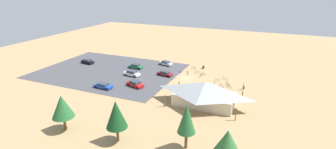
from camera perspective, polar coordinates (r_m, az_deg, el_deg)
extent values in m
plane|color=#9E7F56|center=(70.41, 3.91, -0.80)|extent=(160.00, 160.00, 0.00)
cube|color=#424247|center=(77.91, -12.76, 0.81)|extent=(39.64, 30.04, 0.05)
cube|color=beige|center=(55.43, 7.98, -5.35)|extent=(12.52, 6.41, 2.64)
pyramid|color=#93999E|center=(54.41, 8.10, -2.92)|extent=(14.86, 8.75, 2.45)
cylinder|color=brown|center=(58.06, 16.03, -4.77)|extent=(0.20, 0.20, 2.64)
cylinder|color=brown|center=(61.09, 2.47, -2.73)|extent=(0.20, 0.20, 2.64)
cylinder|color=brown|center=(50.53, 14.70, -8.46)|extent=(0.20, 0.20, 2.64)
cylinder|color=brown|center=(53.98, -0.70, -5.86)|extent=(0.20, 0.20, 2.64)
cylinder|color=brown|center=(78.59, 7.78, 1.61)|extent=(0.60, 0.60, 0.90)
cylinder|color=#99999E|center=(69.57, 2.72, -0.07)|extent=(0.08, 0.08, 2.20)
cube|color=#1959B2|center=(69.30, 2.73, 0.55)|extent=(0.56, 0.04, 0.40)
cylinder|color=brown|center=(49.53, -21.81, -9.95)|extent=(0.44, 0.44, 2.57)
cone|color=#235B2D|center=(48.06, -22.30, -6.50)|extent=(3.79, 3.79, 4.05)
cylinder|color=brown|center=(41.62, 3.99, -14.20)|extent=(0.47, 0.47, 2.86)
cone|color=#235B2D|center=(39.65, 4.12, -9.67)|extent=(2.85, 2.85, 4.68)
cone|color=#2D6633|center=(36.71, 12.96, -14.37)|extent=(3.97, 3.97, 3.75)
cylinder|color=brown|center=(43.90, -11.05, -12.77)|extent=(0.42, 0.42, 2.63)
cone|color=#14421E|center=(42.09, -11.37, -8.59)|extent=(3.46, 3.46, 4.62)
torus|color=black|center=(73.04, 4.53, 0.24)|extent=(0.43, 0.59, 0.69)
torus|color=black|center=(73.98, 4.30, 0.50)|extent=(0.43, 0.59, 0.69)
cylinder|color=#722D9E|center=(73.47, 4.42, 0.46)|extent=(0.58, 0.80, 0.04)
cylinder|color=#722D9E|center=(73.28, 4.46, 0.46)|extent=(0.04, 0.04, 0.38)
cube|color=black|center=(73.22, 4.46, 0.60)|extent=(0.18, 0.21, 0.05)
cylinder|color=#722D9E|center=(73.82, 4.33, 0.63)|extent=(0.04, 0.04, 0.41)
cylinder|color=black|center=(73.75, 4.33, 0.78)|extent=(0.41, 0.30, 0.03)
torus|color=black|center=(65.30, 13.64, -2.68)|extent=(0.52, 0.57, 0.73)
torus|color=black|center=(66.14, 13.14, -2.35)|extent=(0.52, 0.57, 0.73)
cylinder|color=black|center=(65.67, 13.40, -2.41)|extent=(0.70, 0.76, 0.04)
cylinder|color=black|center=(65.49, 13.49, -2.39)|extent=(0.04, 0.04, 0.44)
cube|color=black|center=(65.41, 13.51, -2.22)|extent=(0.19, 0.20, 0.05)
cylinder|color=black|center=(65.96, 13.21, -2.17)|extent=(0.04, 0.04, 0.51)
cylinder|color=black|center=(65.87, 13.22, -1.97)|extent=(0.38, 0.35, 0.03)
torus|color=black|center=(74.02, 6.10, 0.46)|extent=(0.47, 0.59, 0.71)
torus|color=black|center=(74.59, 6.75, 0.59)|extent=(0.47, 0.59, 0.71)
cylinder|color=orange|center=(74.26, 6.43, 0.61)|extent=(0.61, 0.77, 0.04)
cylinder|color=orange|center=(74.12, 6.32, 0.67)|extent=(0.04, 0.04, 0.47)
cube|color=black|center=(74.05, 6.32, 0.84)|extent=(0.19, 0.21, 0.05)
cylinder|color=orange|center=(74.45, 6.69, 0.76)|extent=(0.04, 0.04, 0.51)
cylinder|color=black|center=(74.37, 6.70, 0.94)|extent=(0.40, 0.32, 0.03)
torus|color=black|center=(68.68, 10.35, -1.33)|extent=(0.49, 0.53, 0.68)
torus|color=black|center=(69.22, 11.04, -1.20)|extent=(0.49, 0.53, 0.68)
cylinder|color=silver|center=(68.91, 10.70, -1.18)|extent=(0.65, 0.70, 0.04)
cylinder|color=silver|center=(68.79, 10.58, -1.15)|extent=(0.04, 0.04, 0.35)
cube|color=black|center=(68.73, 10.59, -1.01)|extent=(0.19, 0.20, 0.05)
cylinder|color=silver|center=(69.09, 10.98, -1.04)|extent=(0.04, 0.04, 0.44)
cylinder|color=black|center=(69.01, 10.99, -0.87)|extent=(0.37, 0.35, 0.03)
torus|color=black|center=(78.14, 7.81, 1.41)|extent=(0.04, 0.65, 0.65)
torus|color=black|center=(79.08, 8.01, 1.62)|extent=(0.04, 0.65, 0.65)
cylinder|color=red|center=(78.58, 7.91, 1.59)|extent=(0.04, 0.94, 0.04)
cylinder|color=red|center=(78.37, 7.88, 1.62)|extent=(0.04, 0.04, 0.41)
cube|color=black|center=(78.31, 7.89, 1.76)|extent=(0.08, 0.20, 0.05)
cylinder|color=red|center=(78.93, 7.99, 1.74)|extent=(0.04, 0.04, 0.39)
cylinder|color=black|center=(78.87, 8.00, 1.87)|extent=(0.48, 0.03, 0.03)
torus|color=black|center=(71.21, 7.01, -0.35)|extent=(0.28, 0.73, 0.76)
torus|color=black|center=(72.02, 7.48, -0.13)|extent=(0.28, 0.73, 0.76)
cylinder|color=#1E7F38|center=(71.57, 7.25, -0.14)|extent=(0.33, 0.91, 0.04)
cylinder|color=#1E7F38|center=(71.40, 7.17, -0.13)|extent=(0.04, 0.04, 0.39)
cube|color=black|center=(71.33, 7.18, 0.02)|extent=(0.14, 0.22, 0.05)
cylinder|color=#1E7F38|center=(71.85, 7.44, 0.04)|extent=(0.04, 0.04, 0.51)
cylinder|color=black|center=(71.76, 7.45, 0.23)|extent=(0.47, 0.18, 0.03)
torus|color=black|center=(65.34, 11.96, -2.56)|extent=(0.53, 0.47, 0.67)
torus|color=black|center=(66.08, 11.43, -2.26)|extent=(0.53, 0.47, 0.67)
cylinder|color=#B7B7BC|center=(65.67, 11.70, -2.32)|extent=(0.72, 0.65, 0.04)
cylinder|color=#B7B7BC|center=(65.51, 11.80, -2.31)|extent=(0.04, 0.04, 0.38)
cube|color=black|center=(65.44, 11.81, -2.16)|extent=(0.20, 0.19, 0.05)
cylinder|color=#B7B7BC|center=(65.93, 11.50, -2.13)|extent=(0.04, 0.04, 0.41)
cylinder|color=black|center=(65.86, 11.51, -1.96)|extent=(0.34, 0.38, 0.03)
torus|color=black|center=(70.44, 12.79, -0.95)|extent=(0.65, 0.33, 0.70)
torus|color=black|center=(70.97, 12.15, -0.75)|extent=(0.65, 0.33, 0.70)
cylinder|color=yellow|center=(70.67, 12.47, -0.76)|extent=(0.84, 0.42, 0.04)
cylinder|color=yellow|center=(70.55, 12.59, -0.75)|extent=(0.04, 0.04, 0.37)
cube|color=black|center=(70.48, 12.60, -0.61)|extent=(0.22, 0.16, 0.05)
cylinder|color=yellow|center=(70.84, 12.22, -0.60)|extent=(0.04, 0.04, 0.45)
cylinder|color=black|center=(70.77, 12.24, -0.43)|extent=(0.23, 0.45, 0.03)
torus|color=black|center=(78.27, 5.34, 1.54)|extent=(0.63, 0.26, 0.65)
torus|color=black|center=(77.65, 5.97, 1.37)|extent=(0.63, 0.26, 0.65)
cylinder|color=#197A7F|center=(77.93, 5.66, 1.53)|extent=(0.94, 0.37, 0.04)
cylinder|color=#197A7F|center=(78.01, 5.54, 1.61)|extent=(0.04, 0.04, 0.35)
cube|color=black|center=(77.96, 5.55, 1.73)|extent=(0.22, 0.14, 0.05)
cylinder|color=#197A7F|center=(77.64, 5.91, 1.55)|extent=(0.04, 0.04, 0.46)
cylinder|color=black|center=(77.57, 5.92, 1.71)|extent=(0.19, 0.46, 0.03)
torus|color=black|center=(73.31, 7.35, 0.19)|extent=(0.65, 0.08, 0.64)
torus|color=black|center=(73.02, 8.07, 0.07)|extent=(0.65, 0.08, 0.64)
cylinder|color=#2347B7|center=(73.13, 7.71, 0.21)|extent=(0.90, 0.09, 0.04)
cylinder|color=#2347B7|center=(73.15, 7.59, 0.31)|extent=(0.04, 0.04, 0.43)
cube|color=black|center=(73.08, 7.59, 0.47)|extent=(0.20, 0.09, 0.05)
cylinder|color=#2347B7|center=(72.98, 8.01, 0.24)|extent=(0.04, 0.04, 0.42)
cylinder|color=black|center=(72.91, 8.01, 0.40)|extent=(0.06, 0.48, 0.03)
torus|color=black|center=(66.77, 13.16, -2.14)|extent=(0.46, 0.59, 0.72)
torus|color=black|center=(67.61, 12.77, -1.83)|extent=(0.46, 0.59, 0.72)
cylinder|color=#722D9E|center=(67.15, 12.97, -1.89)|extent=(0.60, 0.78, 0.04)
cylinder|color=#722D9E|center=(66.96, 13.05, -1.87)|extent=(0.04, 0.04, 0.44)
cube|color=black|center=(66.88, 13.06, -1.69)|extent=(0.18, 0.21, 0.05)
cylinder|color=#722D9E|center=(67.44, 12.82, -1.66)|extent=(0.04, 0.04, 0.50)
cylinder|color=black|center=(67.35, 12.84, -1.47)|extent=(0.40, 0.32, 0.03)
cube|color=red|center=(64.95, -7.26, -2.17)|extent=(5.00, 3.24, 0.64)
cube|color=#2D3842|center=(64.73, -7.28, -1.67)|extent=(2.99, 2.38, 0.58)
cylinder|color=black|center=(65.66, -8.71, -2.20)|extent=(0.68, 0.41, 0.64)
cylinder|color=black|center=(66.65, -7.63, -1.81)|extent=(0.68, 0.41, 0.64)
cylinder|color=black|center=(63.42, -6.86, -2.92)|extent=(0.68, 0.41, 0.64)
cylinder|color=black|center=(64.44, -5.77, -2.50)|extent=(0.68, 0.41, 0.64)
cube|color=#BCBCC1|center=(81.00, -0.50, 2.45)|extent=(4.70, 2.86, 0.62)
cube|color=#2D3842|center=(80.84, -0.50, 2.81)|extent=(2.78, 2.17, 0.46)
cylinder|color=black|center=(81.36, -1.67, 2.36)|extent=(0.67, 0.37, 0.64)
cylinder|color=black|center=(82.54, -0.97, 2.62)|extent=(0.67, 0.37, 0.64)
cylinder|color=black|center=(79.58, -0.01, 1.97)|extent=(0.67, 0.37, 0.64)
cylinder|color=black|center=(80.80, 0.68, 2.25)|extent=(0.67, 0.37, 0.64)
cube|color=#1E42B2|center=(65.43, -14.12, -2.48)|extent=(4.80, 2.13, 0.59)
cube|color=#2D3842|center=(65.24, -14.16, -2.06)|extent=(2.73, 1.78, 0.46)
cylinder|color=black|center=(65.96, -15.61, -2.63)|extent=(0.65, 0.26, 0.64)
cylinder|color=black|center=(67.06, -14.70, -2.17)|extent=(0.65, 0.26, 0.64)
cylinder|color=black|center=(63.96, -13.48, -3.14)|extent=(0.65, 0.26, 0.64)
cylinder|color=black|center=(65.10, -12.57, -2.66)|extent=(0.65, 0.26, 0.64)
cube|color=black|center=(86.60, -17.33, 2.70)|extent=(4.56, 2.51, 0.67)
cube|color=#2D3842|center=(86.43, -17.37, 3.09)|extent=(2.65, 1.98, 0.55)
cylinder|color=black|center=(87.29, -18.34, 2.56)|extent=(0.67, 0.32, 0.64)
cylinder|color=black|center=(88.24, -17.55, 2.83)|extent=(0.67, 0.32, 0.64)
cylinder|color=black|center=(85.09, -17.08, 2.26)|extent=(0.67, 0.32, 0.64)
cylinder|color=black|center=(86.07, -16.28, 2.54)|extent=(0.67, 0.32, 0.64)
cube|color=white|center=(72.45, -7.98, 0.15)|extent=(4.89, 2.50, 0.66)
cube|color=#2D3842|center=(72.24, -8.00, 0.62)|extent=(2.82, 1.97, 0.60)
cylinder|color=black|center=(72.93, -9.33, 0.02)|extent=(0.67, 0.31, 0.64)
cylinder|color=black|center=(74.07, -8.53, 0.38)|extent=(0.67, 0.31, 0.64)
cylinder|color=black|center=(70.99, -7.39, -0.43)|extent=(0.67, 0.31, 0.64)
cylinder|color=black|center=(72.16, -6.59, -0.06)|extent=(0.67, 0.31, 0.64)
cube|color=#1E6B3D|center=(78.57, -7.16, 1.72)|extent=(4.49, 1.95, 0.58)
cube|color=#2D3842|center=(78.40, -7.18, 2.12)|extent=(2.53, 1.66, 0.55)
cylinder|color=black|center=(78.79, -8.39, 1.57)|extent=(0.65, 0.24, 0.64)
cylinder|color=black|center=(80.04, -7.77, 1.89)|extent=(0.65, 0.24, 0.64)
cylinder|color=black|center=(77.23, -6.52, 1.28)|extent=(0.65, 0.24, 0.64)
cylinder|color=black|center=(78.50, -5.92, 1.61)|extent=(0.65, 0.24, 0.64)
cube|color=maroon|center=(71.81, -0.67, 0.15)|extent=(4.64, 2.41, 0.61)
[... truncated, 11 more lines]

